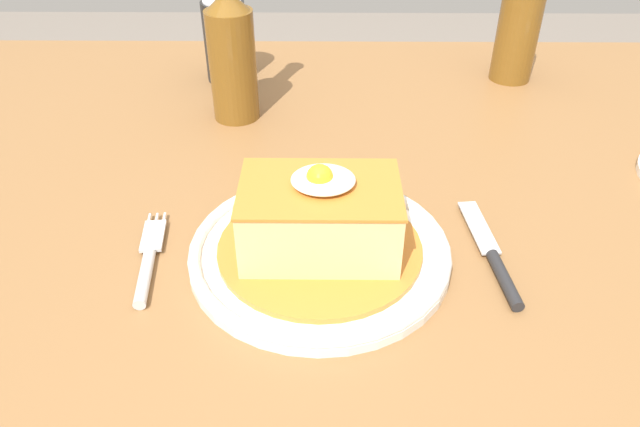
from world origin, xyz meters
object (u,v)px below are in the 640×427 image
soda_can (226,41)px  beer_bottle_amber_far (521,17)px  main_plate (320,250)px  beer_bottle_amber (231,49)px  fork (148,263)px  knife (496,263)px

soda_can → beer_bottle_amber_far: (0.45, 0.00, 0.04)m
main_plate → beer_bottle_amber: bearing=111.2°
soda_can → beer_bottle_amber_far: bearing=0.6°
fork → soda_can: soda_can is taller
beer_bottle_amber → beer_bottle_amber_far: 0.44m
fork → main_plate: bearing=6.0°
fork → soda_can: size_ratio=1.14×
fork → knife: 0.34m
main_plate → beer_bottle_amber_far: (0.30, 0.45, 0.09)m
fork → knife: same height
main_plate → soda_can: (-0.15, 0.44, 0.05)m
soda_can → beer_bottle_amber_far: size_ratio=0.47×
knife → soda_can: size_ratio=1.34×
main_plate → beer_bottle_amber_far: beer_bottle_amber_far is taller
soda_can → fork: bearing=-92.2°
knife → soda_can: soda_can is taller
main_plate → beer_bottle_amber_far: 0.55m
soda_can → beer_bottle_amber_far: beer_bottle_amber_far is taller
knife → beer_bottle_amber: bearing=132.1°
beer_bottle_amber_far → fork: bearing=-135.1°
beer_bottle_amber → beer_bottle_amber_far: bearing=18.2°
beer_bottle_amber → beer_bottle_amber_far: size_ratio=1.00×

